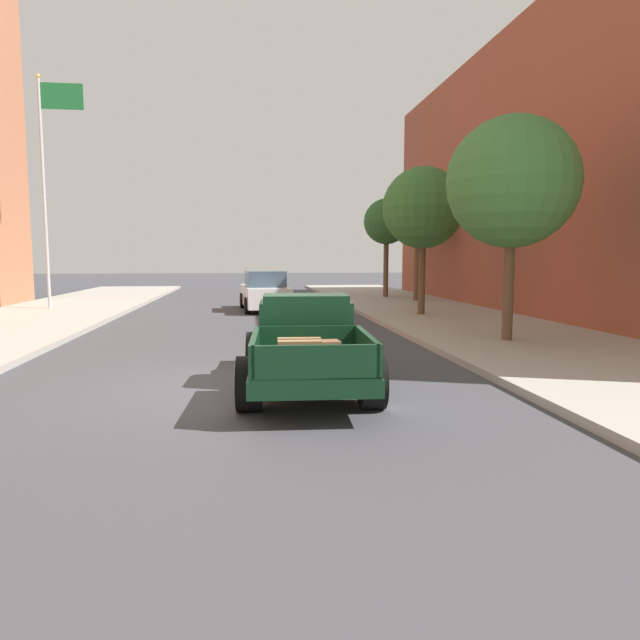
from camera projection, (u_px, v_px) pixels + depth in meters
ground_plane at (238, 386)px, 9.85m from camera, size 140.00×140.00×0.00m
sidewalk_right at (625, 371)px, 10.77m from camera, size 5.50×64.00×0.15m
hotrod_truck_dark_green at (306, 342)px, 9.84m from camera, size 2.36×5.01×1.58m
car_background_white at (265, 292)px, 23.65m from camera, size 2.11×4.42×1.65m
flagpole at (49, 167)px, 22.58m from camera, size 1.74×0.16×9.16m
street_tree_nearest at (512, 183)px, 13.89m from camera, size 3.20×3.20×5.48m
street_tree_second at (423, 208)px, 20.40m from camera, size 2.91×2.91×5.28m
street_tree_third at (418, 215)px, 26.79m from camera, size 2.40×2.40×5.26m
street_tree_farthest at (386, 222)px, 29.58m from camera, size 2.36×2.36×5.09m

